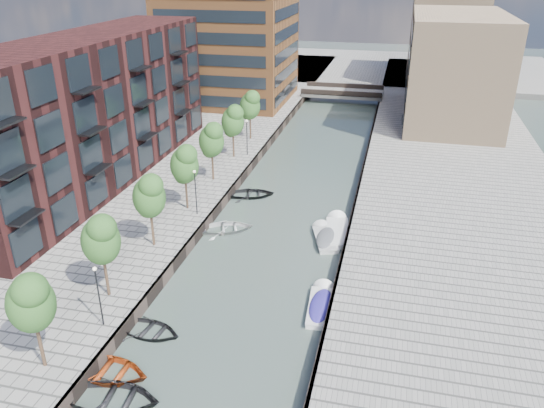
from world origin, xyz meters
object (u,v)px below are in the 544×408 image
at_px(tree_0, 30,300).
at_px(tree_2, 149,195).
at_px(bridge, 343,93).
at_px(tree_4, 211,139).
at_px(tree_5, 233,120).
at_px(sloop_1, 114,403).
at_px(motorboat_2, 337,230).
at_px(tree_1, 100,238).
at_px(sloop_2, 108,375).
at_px(motorboat_3, 321,304).
at_px(sloop_3, 227,231).
at_px(tree_6, 250,104).
at_px(sloop_0, 150,333).
at_px(motorboat_4, 324,237).
at_px(sloop_4, 251,196).
at_px(car, 408,118).
at_px(tree_3, 184,163).

distance_m(tree_0, tree_2, 14.00).
bearing_deg(bridge, tree_4, -102.00).
xyz_separation_m(tree_5, sloop_1, (4.45, -35.75, -5.31)).
relative_size(bridge, tree_0, 2.18).
distance_m(tree_0, motorboat_2, 25.97).
bearing_deg(sloop_1, bridge, -8.47).
relative_size(tree_1, sloop_2, 1.20).
xyz_separation_m(tree_0, tree_2, (0.00, 14.00, 0.00)).
distance_m(bridge, motorboat_3, 57.90).
bearing_deg(sloop_1, tree_4, 3.70).
relative_size(sloop_3, motorboat_2, 0.83).
bearing_deg(sloop_1, motorboat_3, -45.40).
relative_size(tree_2, tree_5, 1.00).
relative_size(tree_0, sloop_3, 1.28).
distance_m(bridge, tree_0, 68.64).
distance_m(tree_6, sloop_2, 41.40).
xyz_separation_m(tree_1, tree_2, (0.00, 7.00, 0.00)).
xyz_separation_m(tree_2, sloop_0, (3.77, -8.97, -5.31)).
relative_size(tree_0, sloop_0, 1.42).
xyz_separation_m(bridge, motorboat_4, (4.18, -48.19, -1.20)).
xyz_separation_m(tree_5, sloop_0, (3.77, -29.97, -5.31)).
bearing_deg(sloop_3, motorboat_4, -109.80).
height_order(tree_2, sloop_4, tree_2).
bearing_deg(tree_1, motorboat_2, 47.04).
height_order(tree_1, tree_4, same).
height_order(sloop_2, motorboat_4, motorboat_4).
bearing_deg(sloop_4, sloop_2, 160.83).
distance_m(sloop_2, car, 54.98).
relative_size(tree_3, tree_6, 1.00).
xyz_separation_m(tree_0, sloop_4, (4.29, 26.99, -5.31)).
relative_size(tree_6, sloop_2, 1.20).
bearing_deg(motorboat_4, sloop_3, -177.21).
bearing_deg(motorboat_2, tree_0, -122.15).
bearing_deg(tree_6, sloop_0, -84.17).
xyz_separation_m(sloop_0, sloop_2, (-0.67, -3.97, 0.00)).
height_order(tree_1, motorboat_4, tree_1).
bearing_deg(sloop_4, sloop_0, 162.12).
distance_m(bridge, sloop_3, 48.81).
bearing_deg(tree_4, car, 53.46).
bearing_deg(motorboat_3, motorboat_2, 91.69).
bearing_deg(tree_5, sloop_2, -84.78).
distance_m(sloop_4, motorboat_2, 10.74).
bearing_deg(tree_5, tree_3, -90.00).
height_order(tree_3, motorboat_3, tree_3).
relative_size(sloop_0, sloop_3, 0.90).
distance_m(tree_4, tree_5, 7.00).
xyz_separation_m(bridge, car, (10.51, -14.34, 0.25)).
height_order(sloop_0, sloop_2, sloop_2).
bearing_deg(motorboat_4, tree_6, 119.74).
relative_size(bridge, tree_2, 2.18).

